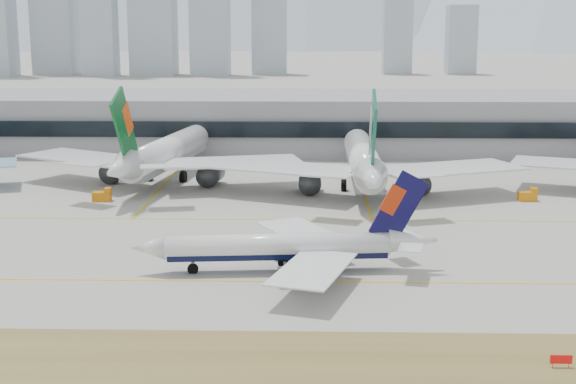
{
  "coord_description": "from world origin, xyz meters",
  "views": [
    {
      "loc": [
        2.87,
        -107.77,
        33.61
      ],
      "look_at": [
        -0.4,
        18.0,
        7.5
      ],
      "focal_mm": 50.0,
      "sensor_mm": 36.0,
      "label": 1
    }
  ],
  "objects_px": {
    "widebody_cathay": "(364,162)",
    "widebody_eva": "(164,155)",
    "terminal": "(298,122)",
    "taxiing_airliner": "(289,247)"
  },
  "relations": [
    {
      "from": "widebody_cathay",
      "to": "widebody_eva",
      "type": "bearing_deg",
      "value": 78.03
    },
    {
      "from": "widebody_eva",
      "to": "widebody_cathay",
      "type": "xyz_separation_m",
      "value": [
        42.91,
        -9.32,
        0.09
      ]
    },
    {
      "from": "widebody_eva",
      "to": "terminal",
      "type": "distance_m",
      "value": 58.33
    },
    {
      "from": "taxiing_airliner",
      "to": "widebody_eva",
      "type": "bearing_deg",
      "value": -70.92
    },
    {
      "from": "taxiing_airliner",
      "to": "widebody_cathay",
      "type": "distance_m",
      "value": 56.99
    },
    {
      "from": "taxiing_airliner",
      "to": "terminal",
      "type": "xyz_separation_m",
      "value": [
        -0.23,
        115.27,
        4.03
      ]
    },
    {
      "from": "widebody_cathay",
      "to": "terminal",
      "type": "xyz_separation_m",
      "value": [
        -14.21,
        60.09,
        1.31
      ]
    },
    {
      "from": "terminal",
      "to": "taxiing_airliner",
      "type": "bearing_deg",
      "value": -89.89
    },
    {
      "from": "taxiing_airliner",
      "to": "terminal",
      "type": "relative_size",
      "value": 0.15
    },
    {
      "from": "widebody_eva",
      "to": "taxiing_airliner",
      "type": "bearing_deg",
      "value": -147.39
    }
  ]
}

